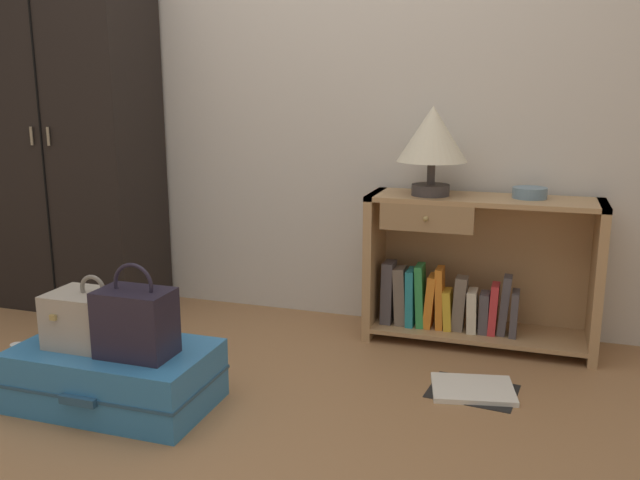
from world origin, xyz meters
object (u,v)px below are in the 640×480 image
Objects in this scene: handbag at (136,322)px; bottle at (19,367)px; train_case at (95,319)px; bookshelf at (469,275)px; suitcase_large at (116,376)px; open_book_on_floor at (473,389)px; wardrobe at (71,133)px; bowl at (530,193)px; table_lamp at (432,137)px.

handbag reaches higher than bottle.
train_case is 0.20m from handbag.
bookshelf reaches higher than suitcase_large.
bookshelf is at bearing 32.88° from bottle.
train_case reaches higher than open_book_on_floor.
train_case is 0.46m from bottle.
handbag is (1.02, -1.03, -0.58)m from wardrobe.
bowl is at bearing 37.62° from suitcase_large.
wardrobe reaches higher than table_lamp.
table_lamp is 1.11× the size of open_book_on_floor.
table_lamp reaches higher than bottle.
bowl is (0.24, 0.02, 0.39)m from bookshelf.
suitcase_large is at bearing -1.27° from bottle.
train_case is (0.83, -1.00, -0.60)m from wardrobe.
bottle is at bearing -163.39° from open_book_on_floor.
open_book_on_floor is at bearing 26.37° from handbag.
handbag reaches higher than open_book_on_floor.
wardrobe is 1.43m from train_case.
bookshelf is at bearing 46.51° from handbag.
suitcase_large is at bearing 163.02° from handbag.
bowl is at bearing 74.72° from open_book_on_floor.
table_lamp reaches higher than bowl.
bottle is at bearing 177.39° from train_case.
bookshelf is 2.58× the size of table_lamp.
train_case is at bearing -50.36° from wardrobe.
wardrobe is at bearing 114.09° from bottle.
bookshelf is 1.52m from handbag.
bookshelf is 1.64m from train_case.
bookshelf reaches higher than handbag.
bottle is (-0.46, 0.01, -0.03)m from suitcase_large.
table_lamp reaches higher than train_case.
bowl is (2.31, 0.09, -0.22)m from wardrobe.
open_book_on_floor is at bearing -81.24° from bookshelf.
table_lamp is 1.60m from train_case.
open_book_on_floor is at bearing 22.53° from suitcase_large.
wardrobe is 1.88m from table_lamp.
bowl is 0.91m from open_book_on_floor.
suitcase_large is 2.04× the size of open_book_on_floor.
bowl reaches higher than bookshelf.
handbag reaches higher than suitcase_large.
suitcase_large is at bearing -142.38° from bowl.
wardrobe is at bearing -178.08° from bookshelf.
handbag is 0.95× the size of open_book_on_floor.
wardrobe is 2.16m from bookshelf.
train_case is (-1.48, -1.10, -0.38)m from bowl.
wardrobe reaches higher than bookshelf.
train_case is at bearing -158.22° from open_book_on_floor.
handbag is at bearing -138.74° from bowl.
handbag is 0.65m from bottle.
suitcase_large is 0.27m from handbag.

